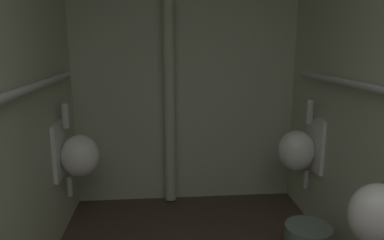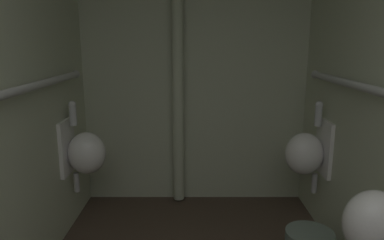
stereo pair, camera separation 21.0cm
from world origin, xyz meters
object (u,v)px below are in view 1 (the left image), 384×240
Objects in this scene: urinal_left_mid at (77,155)px; urinal_right_far at (299,149)px; standpipe_back_wall at (169,67)px; urinal_right_mid at (381,213)px.

urinal_left_mid is 1.00× the size of urinal_right_far.
standpipe_back_wall reaches higher than urinal_left_mid.
urinal_left_mid is 1.78m from urinal_right_far.
urinal_right_mid is at bearing -32.50° from urinal_left_mid.
urinal_right_mid is 1.12m from urinal_right_far.
urinal_left_mid and urinal_right_far have the same top height.
standpipe_back_wall reaches higher than urinal_right_mid.
urinal_left_mid is at bearing -145.88° from standpipe_back_wall.
urinal_left_mid is 2.12m from urinal_right_mid.
standpipe_back_wall is at bearing 34.12° from urinal_left_mid.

